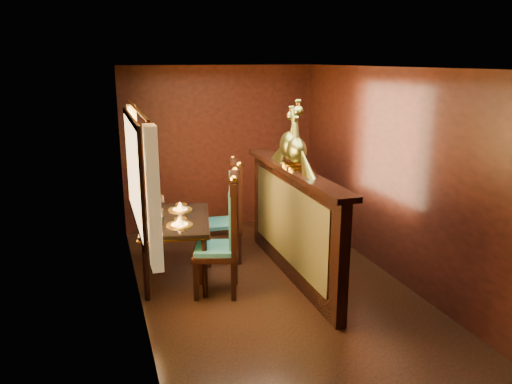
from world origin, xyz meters
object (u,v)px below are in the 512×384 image
Objects in this scene: peacock_right at (291,133)px; chair_left at (227,231)px; dining_table at (176,224)px; chair_right at (230,208)px; peacock_left at (297,139)px.

chair_left is at bearing -162.49° from peacock_right.
dining_table is 0.84m from chair_right.
peacock_left is 0.18m from peacock_right.
chair_right is 1.42m from peacock_left.
chair_right is (0.29, 0.93, -0.03)m from chair_left.
chair_left is (0.48, -0.59, 0.05)m from dining_table.
peacock_left is at bearing -52.06° from chair_right.
dining_table is at bearing -151.70° from chair_right.
chair_left reaches higher than chair_right.
dining_table is 0.76m from chair_left.
peacock_right is (0.00, 0.17, 0.04)m from peacock_left.
peacock_left is (0.85, 0.10, 0.98)m from chair_left.
peacock_left is at bearing -8.84° from dining_table.
peacock_left reaches higher than chair_right.
peacock_right is (0.57, -0.67, 1.05)m from chair_right.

